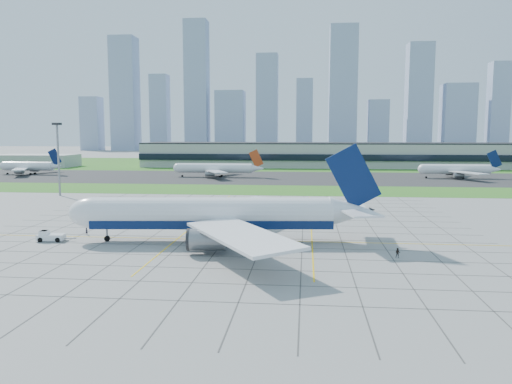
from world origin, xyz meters
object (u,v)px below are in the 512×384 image
crew_near (87,231)px  crew_far (398,253)px  distant_jet_1 (216,168)px  airliner (215,215)px  distant_jet_0 (29,166)px  pushback_tug (50,236)px  light_mast (58,150)px  distant_jet_2 (457,169)px

crew_near → crew_far: (63.70, -13.81, 0.11)m
distant_jet_1 → airliner: bearing=-79.8°
crew_far → distant_jet_0: size_ratio=0.04×
crew_far → distant_jet_1: size_ratio=0.04×
crew_far → distant_jet_1: distant_jet_1 is taller
pushback_tug → distant_jet_0: (-94.91, 156.59, 3.52)m
pushback_tug → crew_near: bearing=49.4°
distant_jet_1 → crew_near: bearing=-90.9°
light_mast → crew_near: size_ratio=16.51×
distant_jet_0 → distant_jet_2: 220.54m
pushback_tug → crew_near: (4.77, 6.79, -0.19)m
light_mast → crew_near: light_mast is taller
distant_jet_1 → distant_jet_2: size_ratio=1.02×
distant_jet_2 → airliner: bearing=-121.1°
distant_jet_2 → distant_jet_1: bearing=-177.9°
pushback_tug → distant_jet_0: 183.14m
pushback_tug → distant_jet_1: size_ratio=0.18×
distant_jet_0 → distant_jet_2: (220.54, -1.00, 0.00)m
crew_near → distant_jet_0: bearing=64.0°
light_mast → pushback_tug: light_mast is taller
crew_far → distant_jet_1: 169.84m
airliner → distant_jet_0: 200.26m
light_mast → crew_far: light_mast is taller
crew_far → distant_jet_0: 231.25m
airliner → distant_jet_0: bearing=124.4°
crew_far → distant_jet_0: (-163.38, 163.61, 3.60)m
crew_near → distant_jet_0: 179.97m
distant_jet_1 → distant_jet_2: bearing=2.1°
light_mast → crew_far: (102.98, -78.75, -15.30)m
distant_jet_0 → distant_jet_1: same height
distant_jet_0 → distant_jet_1: size_ratio=0.98×
distant_jet_0 → distant_jet_1: 102.07m
light_mast → crew_near: (39.28, -64.93, -15.41)m
airliner → light_mast: bearing=129.3°
light_mast → crew_far: size_ratio=14.46×
distant_jet_0 → pushback_tug: bearing=-58.8°
crew_near → distant_jet_1: 144.55m
airliner → crew_near: (-28.94, 3.70, -4.70)m
airliner → distant_jet_0: airliner is taller
light_mast → distant_jet_1: (41.53, 79.55, -11.69)m
airliner → distant_jet_0: size_ratio=1.50×
distant_jet_2 → pushback_tug: bearing=-128.9°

